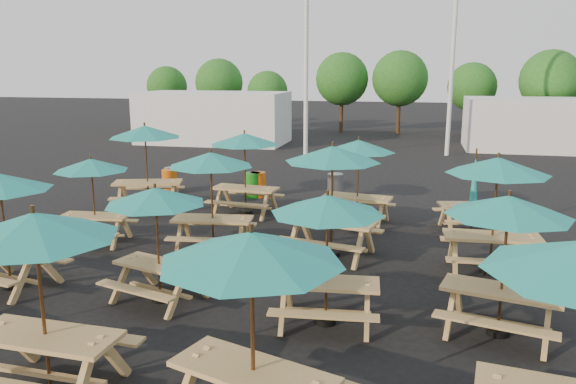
% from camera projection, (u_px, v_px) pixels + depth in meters
% --- Properties ---
extents(ground, '(120.00, 120.00, 0.00)m').
position_uv_depth(ground, '(273.00, 254.00, 12.60)').
color(ground, black).
rests_on(ground, ground).
extents(picnic_unit_1, '(2.18, 2.18, 2.23)m').
position_uv_depth(picnic_unit_1, '(0.00, 189.00, 10.25)').
color(picnic_unit_1, '#A7794A').
rests_on(picnic_unit_1, ground).
extents(picnic_unit_2, '(1.88, 1.88, 2.05)m').
position_uv_depth(picnic_unit_2, '(91.00, 170.00, 13.03)').
color(picnic_unit_2, '#A7794A').
rests_on(picnic_unit_2, ground).
extents(picnic_unit_3, '(2.59, 2.59, 2.49)m').
position_uv_depth(picnic_unit_3, '(145.00, 137.00, 16.17)').
color(picnic_unit_3, '#A7794A').
rests_on(picnic_unit_3, ground).
extents(picnic_unit_4, '(2.09, 2.09, 2.41)m').
position_uv_depth(picnic_unit_4, '(35.00, 238.00, 6.79)').
color(picnic_unit_4, '#A7794A').
rests_on(picnic_unit_4, ground).
extents(picnic_unit_5, '(2.18, 2.18, 2.09)m').
position_uv_depth(picnic_unit_5, '(156.00, 203.00, 9.67)').
color(picnic_unit_5, '#A7794A').
rests_on(picnic_unit_5, ground).
extents(picnic_unit_6, '(2.12, 2.12, 2.29)m').
position_uv_depth(picnic_unit_6, '(211.00, 166.00, 12.44)').
color(picnic_unit_6, '#A7794A').
rests_on(picnic_unit_6, ground).
extents(picnic_unit_7, '(2.14, 2.14, 2.34)m').
position_uv_depth(picnic_unit_7, '(245.00, 144.00, 15.61)').
color(picnic_unit_7, '#A7794A').
rests_on(picnic_unit_7, ground).
extents(picnic_unit_8, '(2.56, 2.56, 2.42)m').
position_uv_depth(picnic_unit_8, '(252.00, 261.00, 5.95)').
color(picnic_unit_8, '#A7794A').
rests_on(picnic_unit_8, ground).
extents(picnic_unit_9, '(1.96, 1.96, 2.17)m').
position_uv_depth(picnic_unit_9, '(327.00, 213.00, 8.77)').
color(picnic_unit_9, '#A7794A').
rests_on(picnic_unit_9, ground).
extents(picnic_unit_10, '(2.48, 2.48, 2.48)m').
position_uv_depth(picnic_unit_10, '(332.00, 161.00, 12.00)').
color(picnic_unit_10, '#A7794A').
rests_on(picnic_unit_10, ground).
extents(picnic_unit_11, '(2.18, 2.18, 2.28)m').
position_uv_depth(picnic_unit_11, '(359.00, 152.00, 14.60)').
color(picnic_unit_11, '#A7794A').
rests_on(picnic_unit_11, ground).
extents(picnic_unit_13, '(2.28, 2.28, 2.25)m').
position_uv_depth(picnic_unit_13, '(508.00, 215.00, 8.38)').
color(picnic_unit_13, '#A7794A').
rests_on(picnic_unit_13, ground).
extents(picnic_unit_14, '(2.09, 2.09, 2.41)m').
position_uv_depth(picnic_unit_14, '(497.00, 173.00, 10.97)').
color(picnic_unit_14, '#A7794A').
rests_on(picnic_unit_14, ground).
extents(picnic_unit_15, '(1.95, 1.79, 2.14)m').
position_uv_depth(picnic_unit_15, '(473.00, 198.00, 14.17)').
color(picnic_unit_15, '#A7794A').
rests_on(picnic_unit_15, ground).
extents(waste_bin_0, '(0.50, 0.50, 0.81)m').
position_uv_depth(waste_bin_0, '(170.00, 182.00, 18.60)').
color(waste_bin_0, '#DC5D0C').
rests_on(waste_bin_0, ground).
extents(waste_bin_1, '(0.50, 0.50, 0.81)m').
position_uv_depth(waste_bin_1, '(172.00, 179.00, 18.94)').
color(waste_bin_1, gray).
rests_on(waste_bin_1, ground).
extents(waste_bin_2, '(0.50, 0.50, 0.81)m').
position_uv_depth(waste_bin_2, '(253.00, 185.00, 18.04)').
color(waste_bin_2, '#1A8017').
rests_on(waste_bin_2, ground).
extents(waste_bin_3, '(0.50, 0.50, 0.81)m').
position_uv_depth(waste_bin_3, '(258.00, 185.00, 18.11)').
color(waste_bin_3, '#DC5D0C').
rests_on(waste_bin_3, ground).
extents(waste_bin_4, '(0.50, 0.50, 0.81)m').
position_uv_depth(waste_bin_4, '(335.00, 186.00, 17.86)').
color(waste_bin_4, gray).
rests_on(waste_bin_4, ground).
extents(mast_0, '(0.20, 0.20, 12.00)m').
position_uv_depth(mast_0, '(306.00, 24.00, 25.07)').
color(mast_0, silver).
rests_on(mast_0, ground).
extents(mast_1, '(0.20, 0.20, 12.00)m').
position_uv_depth(mast_1, '(455.00, 25.00, 25.57)').
color(mast_1, silver).
rests_on(mast_1, ground).
extents(event_tent_0, '(8.00, 4.00, 2.80)m').
position_uv_depth(event_tent_0, '(214.00, 118.00, 31.17)').
color(event_tent_0, silver).
rests_on(event_tent_0, ground).
extents(event_tent_1, '(7.00, 4.00, 2.60)m').
position_uv_depth(event_tent_1, '(537.00, 124.00, 28.46)').
color(event_tent_1, silver).
rests_on(event_tent_1, ground).
extents(tree_0, '(2.80, 2.80, 4.24)m').
position_uv_depth(tree_0, '(167.00, 87.00, 39.08)').
color(tree_0, '#382314').
rests_on(tree_0, ground).
extents(tree_1, '(3.11, 3.11, 4.72)m').
position_uv_depth(tree_1, '(219.00, 83.00, 36.79)').
color(tree_1, '#382314').
rests_on(tree_1, ground).
extents(tree_2, '(2.59, 2.59, 3.93)m').
position_uv_depth(tree_2, '(268.00, 91.00, 35.94)').
color(tree_2, '#382314').
rests_on(tree_2, ground).
extents(tree_3, '(3.36, 3.36, 5.09)m').
position_uv_depth(tree_3, '(342.00, 79.00, 35.78)').
color(tree_3, '#382314').
rests_on(tree_3, ground).
extents(tree_4, '(3.41, 3.41, 5.17)m').
position_uv_depth(tree_4, '(400.00, 79.00, 34.54)').
color(tree_4, '#382314').
rests_on(tree_4, ground).
extents(tree_5, '(2.94, 2.94, 4.45)m').
position_uv_depth(tree_5, '(472.00, 87.00, 34.10)').
color(tree_5, '#382314').
rests_on(tree_5, ground).
extents(tree_6, '(3.38, 3.38, 5.13)m').
position_uv_depth(tree_6, '(550.00, 80.00, 31.44)').
color(tree_6, '#382314').
rests_on(tree_6, ground).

